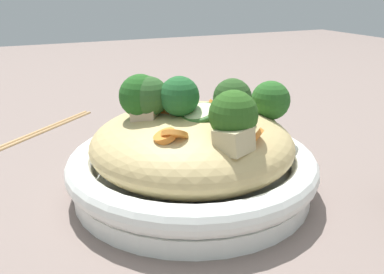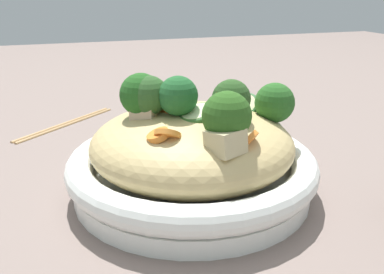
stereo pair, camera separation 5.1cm
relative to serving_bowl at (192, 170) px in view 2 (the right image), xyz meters
The scene contains 8 objects.
ground_plane 0.03m from the serving_bowl, ahead, with size 3.00×3.00×0.00m, color slate.
serving_bowl is the anchor object (origin of this frame).
noodle_heap 0.04m from the serving_bowl, 154.97° to the right, with size 0.25×0.25×0.09m.
broccoli_florets 0.09m from the serving_bowl, 71.10° to the right, with size 0.23×0.17×0.07m.
carrot_coins 0.08m from the serving_bowl, 97.62° to the right, with size 0.12×0.13×0.04m.
zucchini_slices 0.08m from the serving_bowl, 49.26° to the left, with size 0.13×0.17×0.05m.
chicken_chunks 0.09m from the serving_bowl, 117.60° to the right, with size 0.10×0.15×0.04m.
chopsticks_pair 0.35m from the serving_bowl, 113.73° to the left, with size 0.18×0.16×0.01m.
Camera 2 is at (-0.15, -0.45, 0.25)m, focal length 38.95 mm.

